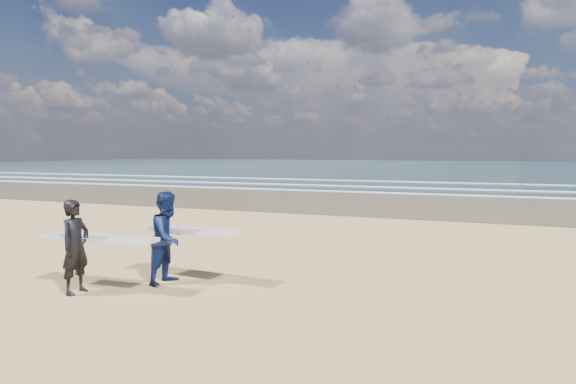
% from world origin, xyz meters
% --- Properties ---
extents(surfer_near, '(2.22, 0.97, 1.64)m').
position_xyz_m(surfer_near, '(0.73, 0.18, 0.84)').
color(surfer_near, black).
rests_on(surfer_near, ground).
extents(surfer_far, '(2.24, 1.15, 1.73)m').
position_xyz_m(surfer_far, '(1.78, 1.36, 0.87)').
color(surfer_far, '#0C1744').
rests_on(surfer_far, ground).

